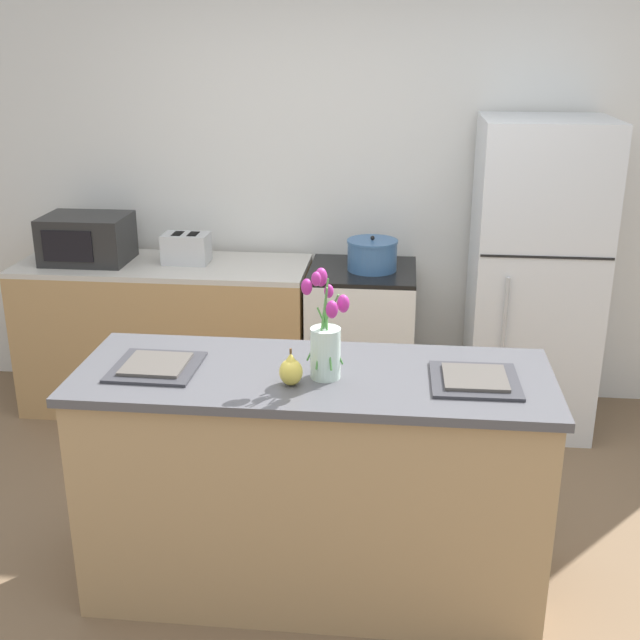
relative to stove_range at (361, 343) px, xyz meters
name	(u,v)px	position (x,y,z in m)	size (l,w,h in m)	color
ground_plane	(314,581)	(-0.10, -1.60, -0.45)	(10.00, 10.00, 0.00)	brown
back_wall	(351,176)	(-0.10, 0.40, 0.90)	(5.20, 0.08, 2.70)	silver
kitchen_island	(313,482)	(-0.10, -1.60, 0.03)	(1.80, 0.66, 0.95)	tan
back_counter	(167,335)	(-1.16, 0.00, 0.00)	(1.68, 0.60, 0.89)	tan
stove_range	(361,343)	(0.00, 0.00, 0.00)	(0.60, 0.61, 0.89)	silver
refrigerator	(534,278)	(0.95, 0.00, 0.42)	(0.68, 0.67, 1.74)	silver
flower_vase	(326,341)	(-0.05, -1.64, 0.65)	(0.18, 0.14, 0.42)	silver
pear_figurine	(291,370)	(-0.17, -1.72, 0.55)	(0.09, 0.09, 0.14)	#E5CC4C
plate_setting_left	(156,366)	(-0.70, -1.62, 0.51)	(0.32, 0.32, 0.02)	#333338
plate_setting_right	(475,379)	(0.50, -1.62, 0.51)	(0.32, 0.32, 0.02)	#333338
toaster	(186,248)	(-1.02, 0.03, 0.53)	(0.28, 0.18, 0.17)	#B7BABC
cooking_pot	(372,255)	(0.05, -0.01, 0.53)	(0.28, 0.28, 0.20)	#386093
microwave	(87,239)	(-1.60, 0.00, 0.58)	(0.48, 0.37, 0.27)	black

